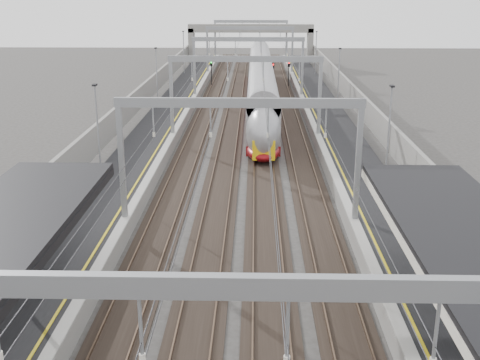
{
  "coord_description": "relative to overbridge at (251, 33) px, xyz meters",
  "views": [
    {
      "loc": [
        0.8,
        -8.71,
        13.02
      ],
      "look_at": [
        0.0,
        23.45,
        2.7
      ],
      "focal_mm": 45.0,
      "sensor_mm": 36.0,
      "label": 1
    }
  ],
  "objects": [
    {
      "name": "signal_green",
      "position": [
        -5.2,
        -25.57,
        -2.89
      ],
      "size": [
        0.32,
        0.32,
        3.48
      ],
      "color": "black",
      "rests_on": "ground"
    },
    {
      "name": "platform_left",
      "position": [
        -8.0,
        -55.0,
        -4.81
      ],
      "size": [
        4.0,
        120.0,
        1.0
      ],
      "primitive_type": "cube",
      "color": "black",
      "rests_on": "ground"
    },
    {
      "name": "platform_right",
      "position": [
        8.0,
        -55.0,
        -4.81
      ],
      "size": [
        4.0,
        120.0,
        1.0
      ],
      "primitive_type": "cube",
      "color": "black",
      "rests_on": "ground"
    },
    {
      "name": "signal_red_far",
      "position": [
        5.4,
        -26.05,
        -2.89
      ],
      "size": [
        0.32,
        0.32,
        3.48
      ],
      "color": "black",
      "rests_on": "ground"
    },
    {
      "name": "wall_right",
      "position": [
        11.2,
        -55.0,
        -3.71
      ],
      "size": [
        0.3,
        120.0,
        3.2
      ],
      "primitive_type": "cube",
      "color": "gray",
      "rests_on": "ground"
    },
    {
      "name": "tracks",
      "position": [
        0.0,
        -55.0,
        -5.26
      ],
      "size": [
        11.4,
        140.0,
        0.2
      ],
      "color": "black",
      "rests_on": "ground"
    },
    {
      "name": "signal_red_near",
      "position": [
        3.2,
        -27.85,
        -2.89
      ],
      "size": [
        0.32,
        0.32,
        3.48
      ],
      "color": "black",
      "rests_on": "ground"
    },
    {
      "name": "overhead_line",
      "position": [
        0.0,
        -48.38,
        0.83
      ],
      "size": [
        13.0,
        140.0,
        6.6
      ],
      "color": "gray",
      "rests_on": "platform_left"
    },
    {
      "name": "wall_left",
      "position": [
        -11.2,
        -55.0,
        -3.71
      ],
      "size": [
        0.3,
        120.0,
        3.2
      ],
      "primitive_type": "cube",
      "color": "gray",
      "rests_on": "ground"
    },
    {
      "name": "overbridge",
      "position": [
        0.0,
        0.0,
        0.0
      ],
      "size": [
        22.0,
        2.2,
        6.9
      ],
      "color": "gray",
      "rests_on": "ground"
    },
    {
      "name": "train",
      "position": [
        1.5,
        -41.68,
        -3.18
      ],
      "size": [
        2.75,
        50.06,
        4.34
      ],
      "color": "maroon",
      "rests_on": "ground"
    }
  ]
}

